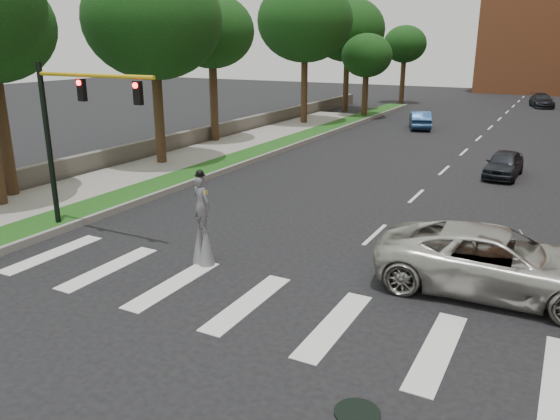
# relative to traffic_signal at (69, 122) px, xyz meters

# --- Properties ---
(ground_plane) EXTENTS (160.00, 160.00, 0.00)m
(ground_plane) POSITION_rel_traffic_signal_xyz_m (9.78, -3.00, -4.15)
(ground_plane) COLOR black
(ground_plane) RESTS_ON ground
(grass_median) EXTENTS (2.00, 60.00, 0.25)m
(grass_median) POSITION_rel_traffic_signal_xyz_m (-1.72, 17.00, -4.03)
(grass_median) COLOR #174614
(grass_median) RESTS_ON ground
(median_curb) EXTENTS (0.20, 60.00, 0.28)m
(median_curb) POSITION_rel_traffic_signal_xyz_m (-0.67, 17.00, -4.01)
(median_curb) COLOR gray
(median_curb) RESTS_ON ground
(sidewalk_left) EXTENTS (4.00, 60.00, 0.18)m
(sidewalk_left) POSITION_rel_traffic_signal_xyz_m (-4.72, 7.00, -4.06)
(sidewalk_left) COLOR gray
(sidewalk_left) RESTS_ON ground
(stone_wall) EXTENTS (0.50, 56.00, 1.10)m
(stone_wall) POSITION_rel_traffic_signal_xyz_m (-7.22, 19.00, -3.60)
(stone_wall) COLOR #56524A
(stone_wall) RESTS_ON ground
(manhole) EXTENTS (0.90, 0.90, 0.04)m
(manhole) POSITION_rel_traffic_signal_xyz_m (12.78, -5.00, -4.13)
(manhole) COLOR black
(manhole) RESTS_ON ground
(traffic_signal) EXTENTS (5.30, 0.23, 6.20)m
(traffic_signal) POSITION_rel_traffic_signal_xyz_m (0.00, 0.00, 0.00)
(traffic_signal) COLOR black
(traffic_signal) RESTS_ON ground
(stilt_performer) EXTENTS (0.83, 0.60, 3.12)m
(stilt_performer) POSITION_rel_traffic_signal_xyz_m (5.78, -0.27, -2.89)
(stilt_performer) COLOR #372516
(stilt_performer) RESTS_ON ground
(suv_crossing) EXTENTS (6.79, 3.38, 1.85)m
(suv_crossing) POSITION_rel_traffic_signal_xyz_m (14.33, 1.94, -3.23)
(suv_crossing) COLOR #BBB8B0
(suv_crossing) RESTS_ON ground
(car_near) EXTENTS (1.85, 4.16, 1.39)m
(car_near) POSITION_rel_traffic_signal_xyz_m (12.84, 16.99, -3.46)
(car_near) COLOR black
(car_near) RESTS_ON ground
(car_mid) EXTENTS (2.82, 4.66, 1.45)m
(car_mid) POSITION_rel_traffic_signal_xyz_m (4.68, 31.66, -3.43)
(car_mid) COLOR navy
(car_mid) RESTS_ON ground
(car_far) EXTENTS (3.14, 5.21, 1.41)m
(car_far) POSITION_rel_traffic_signal_xyz_m (12.57, 53.22, -3.44)
(car_far) COLOR black
(car_far) RESTS_ON ground
(tree_2) EXTENTS (7.52, 7.52, 11.20)m
(tree_2) POSITION_rel_traffic_signal_xyz_m (-5.07, 10.74, 3.83)
(tree_2) COLOR #372516
(tree_2) RESTS_ON ground
(tree_3) EXTENTS (5.78, 5.78, 10.01)m
(tree_3) POSITION_rel_traffic_signal_xyz_m (-6.55, 18.35, 3.36)
(tree_3) COLOR #372516
(tree_3) RESTS_ON ground
(tree_4) EXTENTS (7.89, 7.89, 11.88)m
(tree_4) POSITION_rel_traffic_signal_xyz_m (-4.83, 29.35, 4.35)
(tree_4) COLOR #372516
(tree_4) RESTS_ON ground
(tree_5) EXTENTS (7.36, 7.36, 11.16)m
(tree_5) POSITION_rel_traffic_signal_xyz_m (-5.18, 39.98, 3.85)
(tree_5) COLOR #372516
(tree_5) RESTS_ON ground
(tree_6) EXTENTS (4.63, 4.63, 7.65)m
(tree_6) POSITION_rel_traffic_signal_xyz_m (-1.65, 35.87, 1.47)
(tree_6) COLOR #372516
(tree_6) RESTS_ON ground
(tree_7) EXTENTS (4.86, 4.86, 8.69)m
(tree_7) POSITION_rel_traffic_signal_xyz_m (-2.16, 50.11, 2.41)
(tree_7) COLOR #372516
(tree_7) RESTS_ON ground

